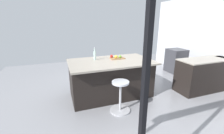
{
  "coord_description": "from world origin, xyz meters",
  "views": [
    {
      "loc": [
        1.59,
        3.53,
        1.88
      ],
      "look_at": [
        0.4,
        0.21,
        0.8
      ],
      "focal_mm": 24.2,
      "sensor_mm": 36.0,
      "label": 1
    }
  ],
  "objects_px": {
    "oven_range": "(176,61)",
    "cutting_board": "(117,58)",
    "stool_by_window": "(120,97)",
    "apple_green": "(120,57)",
    "kitchen_island": "(111,78)",
    "water_bottle": "(95,55)",
    "apple_yellow": "(116,57)",
    "apple_red": "(112,56)"
  },
  "relations": [
    {
      "from": "oven_range",
      "to": "cutting_board",
      "type": "bearing_deg",
      "value": 17.07
    },
    {
      "from": "stool_by_window",
      "to": "apple_green",
      "type": "relative_size",
      "value": 9.48
    },
    {
      "from": "oven_range",
      "to": "kitchen_island",
      "type": "xyz_separation_m",
      "value": [
        2.96,
        0.97,
        0.04
      ]
    },
    {
      "from": "apple_green",
      "to": "water_bottle",
      "type": "distance_m",
      "value": 0.65
    },
    {
      "from": "kitchen_island",
      "to": "water_bottle",
      "type": "relative_size",
      "value": 6.56
    },
    {
      "from": "apple_green",
      "to": "water_bottle",
      "type": "xyz_separation_m",
      "value": [
        0.64,
        -0.11,
        0.07
      ]
    },
    {
      "from": "oven_range",
      "to": "water_bottle",
      "type": "height_order",
      "value": "water_bottle"
    },
    {
      "from": "stool_by_window",
      "to": "water_bottle",
      "type": "distance_m",
      "value": 1.25
    },
    {
      "from": "oven_range",
      "to": "apple_green",
      "type": "bearing_deg",
      "value": 18.18
    },
    {
      "from": "oven_range",
      "to": "kitchen_island",
      "type": "bearing_deg",
      "value": 18.09
    },
    {
      "from": "stool_by_window",
      "to": "apple_yellow",
      "type": "height_order",
      "value": "apple_yellow"
    },
    {
      "from": "cutting_board",
      "to": "water_bottle",
      "type": "height_order",
      "value": "water_bottle"
    },
    {
      "from": "oven_range",
      "to": "apple_red",
      "type": "bearing_deg",
      "value": 14.86
    },
    {
      "from": "apple_green",
      "to": "cutting_board",
      "type": "bearing_deg",
      "value": -31.72
    },
    {
      "from": "oven_range",
      "to": "apple_yellow",
      "type": "bearing_deg",
      "value": 17.44
    },
    {
      "from": "oven_range",
      "to": "cutting_board",
      "type": "distance_m",
      "value": 2.9
    },
    {
      "from": "apple_red",
      "to": "oven_range",
      "type": "bearing_deg",
      "value": -165.14
    },
    {
      "from": "apple_yellow",
      "to": "stool_by_window",
      "type": "bearing_deg",
      "value": 74.76
    },
    {
      "from": "cutting_board",
      "to": "apple_green",
      "type": "relative_size",
      "value": 4.96
    },
    {
      "from": "stool_by_window",
      "to": "apple_green",
      "type": "height_order",
      "value": "apple_green"
    },
    {
      "from": "kitchen_island",
      "to": "water_bottle",
      "type": "distance_m",
      "value": 0.71
    },
    {
      "from": "stool_by_window",
      "to": "cutting_board",
      "type": "height_order",
      "value": "cutting_board"
    },
    {
      "from": "kitchen_island",
      "to": "apple_green",
      "type": "xyz_separation_m",
      "value": [
        -0.29,
        -0.09,
        0.52
      ]
    },
    {
      "from": "kitchen_island",
      "to": "stool_by_window",
      "type": "distance_m",
      "value": 0.79
    },
    {
      "from": "apple_red",
      "to": "cutting_board",
      "type": "bearing_deg",
      "value": 149.17
    },
    {
      "from": "apple_yellow",
      "to": "water_bottle",
      "type": "distance_m",
      "value": 0.54
    },
    {
      "from": "kitchen_island",
      "to": "apple_red",
      "type": "height_order",
      "value": "apple_red"
    },
    {
      "from": "kitchen_island",
      "to": "apple_yellow",
      "type": "height_order",
      "value": "apple_yellow"
    },
    {
      "from": "kitchen_island",
      "to": "cutting_board",
      "type": "xyz_separation_m",
      "value": [
        -0.23,
        -0.13,
        0.47
      ]
    },
    {
      "from": "cutting_board",
      "to": "apple_green",
      "type": "bearing_deg",
      "value": 148.28
    },
    {
      "from": "oven_range",
      "to": "apple_green",
      "type": "height_order",
      "value": "apple_green"
    },
    {
      "from": "apple_green",
      "to": "apple_yellow",
      "type": "height_order",
      "value": "apple_yellow"
    },
    {
      "from": "cutting_board",
      "to": "apple_yellow",
      "type": "bearing_deg",
      "value": 34.47
    },
    {
      "from": "stool_by_window",
      "to": "oven_range",
      "type": "bearing_deg",
      "value": -149.99
    },
    {
      "from": "apple_yellow",
      "to": "water_bottle",
      "type": "xyz_separation_m",
      "value": [
        0.53,
        -0.1,
        0.06
      ]
    },
    {
      "from": "apple_yellow",
      "to": "apple_red",
      "type": "height_order",
      "value": "apple_yellow"
    },
    {
      "from": "apple_red",
      "to": "stool_by_window",
      "type": "bearing_deg",
      "value": 80.96
    },
    {
      "from": "apple_yellow",
      "to": "apple_red",
      "type": "relative_size",
      "value": 1.09
    },
    {
      "from": "cutting_board",
      "to": "apple_red",
      "type": "relative_size",
      "value": 4.74
    },
    {
      "from": "oven_range",
      "to": "apple_green",
      "type": "distance_m",
      "value": 2.86
    },
    {
      "from": "kitchen_island",
      "to": "water_bottle",
      "type": "xyz_separation_m",
      "value": [
        0.35,
        -0.2,
        0.59
      ]
    },
    {
      "from": "oven_range",
      "to": "kitchen_island",
      "type": "distance_m",
      "value": 3.11
    }
  ]
}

